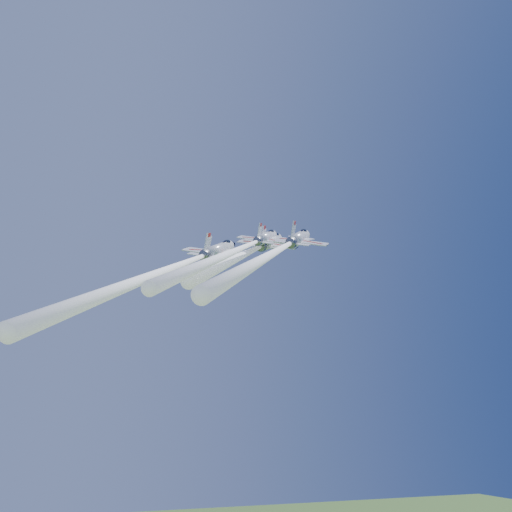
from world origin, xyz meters
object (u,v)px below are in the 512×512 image
object	(u,v)px
jet_lead	(250,252)
jet_left	(171,268)
jet_right	(276,252)
jet_slot	(236,250)

from	to	relation	value
jet_lead	jet_left	distance (m)	15.31
jet_left	jet_right	world-z (taller)	jet_left
jet_right	jet_slot	size ratio (longest dim) A/B	1.07
jet_left	jet_slot	xyz separation A→B (m)	(7.69, -6.41, 1.69)
jet_lead	jet_left	bearing A→B (deg)	-130.05
jet_lead	jet_slot	world-z (taller)	jet_lead
jet_lead	jet_slot	xyz separation A→B (m)	(-5.95, -10.98, -3.54)
jet_lead	jet_slot	distance (m)	12.98
jet_right	jet_slot	bearing A→B (deg)	-147.95
jet_right	jet_left	bearing A→B (deg)	-173.45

